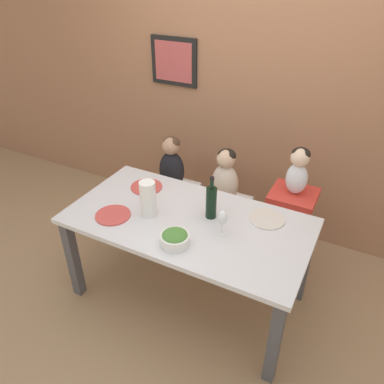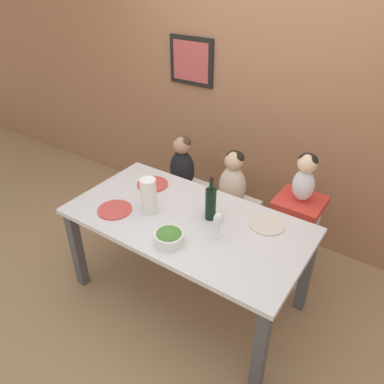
{
  "view_description": "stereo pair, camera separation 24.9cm",
  "coord_description": "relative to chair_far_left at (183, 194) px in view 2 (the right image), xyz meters",
  "views": [
    {
      "loc": [
        0.97,
        -1.8,
        2.24
      ],
      "look_at": [
        0.0,
        0.06,
        0.91
      ],
      "focal_mm": 35.0,
      "sensor_mm": 36.0,
      "label": 1
    },
    {
      "loc": [
        1.19,
        -1.67,
        2.24
      ],
      "look_at": [
        0.0,
        0.06,
        0.91
      ],
      "focal_mm": 35.0,
      "sensor_mm": 36.0,
      "label": 2
    }
  ],
  "objects": [
    {
      "name": "ground_plane",
      "position": [
        0.51,
        -0.66,
        -0.4
      ],
      "size": [
        14.0,
        14.0,
        0.0
      ],
      "primitive_type": "plane",
      "color": "#9E7A56"
    },
    {
      "name": "wall_back",
      "position": [
        0.51,
        0.52,
        0.95
      ],
      "size": [
        10.0,
        0.09,
        2.7
      ],
      "color": "#9E6B4C",
      "rests_on": "ground_plane"
    },
    {
      "name": "dining_table",
      "position": [
        0.51,
        -0.66,
        0.24
      ],
      "size": [
        1.65,
        0.86,
        0.73
      ],
      "color": "silver",
      "rests_on": "ground_plane"
    },
    {
      "name": "chair_far_left",
      "position": [
        0.0,
        0.0,
        0.0
      ],
      "size": [
        0.4,
        0.39,
        0.48
      ],
      "color": "silver",
      "rests_on": "ground_plane"
    },
    {
      "name": "chair_far_center",
      "position": [
        0.5,
        0.0,
        0.0
      ],
      "size": [
        0.4,
        0.39,
        0.48
      ],
      "color": "silver",
      "rests_on": "ground_plane"
    },
    {
      "name": "chair_right_highchair",
      "position": [
        1.07,
        0.0,
        0.17
      ],
      "size": [
        0.34,
        0.33,
        0.73
      ],
      "color": "silver",
      "rests_on": "ground_plane"
    },
    {
      "name": "person_child_left",
      "position": [
        0.0,
        0.0,
        0.32
      ],
      "size": [
        0.23,
        0.19,
        0.49
      ],
      "color": "black",
      "rests_on": "chair_far_left"
    },
    {
      "name": "person_child_center",
      "position": [
        0.5,
        0.0,
        0.32
      ],
      "size": [
        0.23,
        0.19,
        0.49
      ],
      "color": "beige",
      "rests_on": "chair_far_center"
    },
    {
      "name": "person_baby_right",
      "position": [
        1.07,
        0.0,
        0.54
      ],
      "size": [
        0.16,
        0.14,
        0.37
      ],
      "color": "silver",
      "rests_on": "chair_right_highchair"
    },
    {
      "name": "wine_bottle",
      "position": [
        0.64,
        -0.56,
        0.45
      ],
      "size": [
        0.07,
        0.07,
        0.31
      ],
      "color": "black",
      "rests_on": "dining_table"
    },
    {
      "name": "paper_towel_roll",
      "position": [
        0.25,
        -0.73,
        0.46
      ],
      "size": [
        0.11,
        0.11,
        0.26
      ],
      "color": "white",
      "rests_on": "dining_table"
    },
    {
      "name": "wine_glass_near",
      "position": [
        0.78,
        -0.7,
        0.46
      ],
      "size": [
        0.07,
        0.07,
        0.18
      ],
      "color": "white",
      "rests_on": "dining_table"
    },
    {
      "name": "salad_bowl_large",
      "position": [
        0.56,
        -0.92,
        0.38
      ],
      "size": [
        0.19,
        0.19,
        0.09
      ],
      "color": "white",
      "rests_on": "dining_table"
    },
    {
      "name": "dinner_plate_front_left",
      "position": [
        0.04,
        -0.86,
        0.34
      ],
      "size": [
        0.24,
        0.24,
        0.01
      ],
      "color": "#D14C47",
      "rests_on": "dining_table"
    },
    {
      "name": "dinner_plate_back_left",
      "position": [
        0.04,
        -0.44,
        0.34
      ],
      "size": [
        0.24,
        0.24,
        0.01
      ],
      "color": "#D14C47",
      "rests_on": "dining_table"
    },
    {
      "name": "dinner_plate_back_right",
      "position": [
        0.99,
        -0.42,
        0.34
      ],
      "size": [
        0.24,
        0.24,
        0.01
      ],
      "color": "silver",
      "rests_on": "dining_table"
    }
  ]
}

